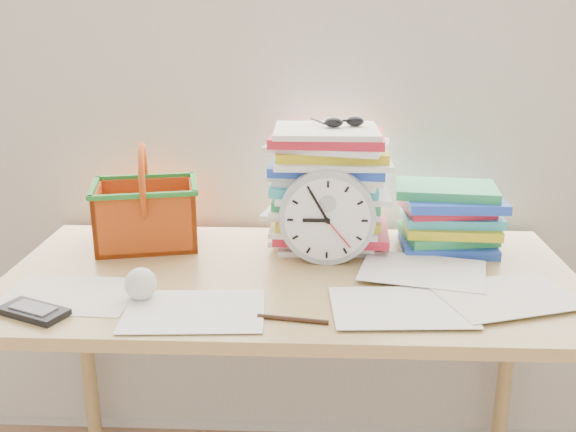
{
  "coord_description": "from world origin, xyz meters",
  "views": [
    {
      "loc": [
        0.06,
        0.14,
        1.36
      ],
      "look_at": [
        -0.01,
        1.6,
        0.9
      ],
      "focal_mm": 40.0,
      "sensor_mm": 36.0,
      "label": 1
    }
  ],
  "objects_px": {
    "paper_stack": "(328,187)",
    "calculator": "(34,311)",
    "basket": "(145,196)",
    "clock": "(327,217)",
    "book_stack": "(449,217)",
    "desk": "(290,301)"
  },
  "relations": [
    {
      "from": "paper_stack",
      "to": "clock",
      "type": "bearing_deg",
      "value": -91.14
    },
    {
      "from": "paper_stack",
      "to": "basket",
      "type": "height_order",
      "value": "paper_stack"
    },
    {
      "from": "paper_stack",
      "to": "basket",
      "type": "xyz_separation_m",
      "value": [
        -0.49,
        -0.03,
        -0.02
      ]
    },
    {
      "from": "basket",
      "to": "book_stack",
      "type": "bearing_deg",
      "value": -11.35
    },
    {
      "from": "clock",
      "to": "calculator",
      "type": "bearing_deg",
      "value": -152.07
    },
    {
      "from": "clock",
      "to": "calculator",
      "type": "distance_m",
      "value": 0.72
    },
    {
      "from": "calculator",
      "to": "paper_stack",
      "type": "bearing_deg",
      "value": 60.72
    },
    {
      "from": "book_stack",
      "to": "paper_stack",
      "type": "bearing_deg",
      "value": 178.46
    },
    {
      "from": "calculator",
      "to": "desk",
      "type": "bearing_deg",
      "value": 48.8
    },
    {
      "from": "basket",
      "to": "calculator",
      "type": "relative_size",
      "value": 1.85
    },
    {
      "from": "desk",
      "to": "book_stack",
      "type": "xyz_separation_m",
      "value": [
        0.42,
        0.21,
        0.16
      ]
    },
    {
      "from": "paper_stack",
      "to": "clock",
      "type": "xyz_separation_m",
      "value": [
        -0.0,
        -0.14,
        -0.04
      ]
    },
    {
      "from": "book_stack",
      "to": "basket",
      "type": "height_order",
      "value": "basket"
    },
    {
      "from": "clock",
      "to": "calculator",
      "type": "xyz_separation_m",
      "value": [
        -0.62,
        -0.33,
        -0.11
      ]
    },
    {
      "from": "desk",
      "to": "paper_stack",
      "type": "xyz_separation_m",
      "value": [
        0.09,
        0.22,
        0.24
      ]
    },
    {
      "from": "paper_stack",
      "to": "calculator",
      "type": "relative_size",
      "value": 2.19
    },
    {
      "from": "calculator",
      "to": "basket",
      "type": "bearing_deg",
      "value": 97.2
    },
    {
      "from": "basket",
      "to": "clock",
      "type": "bearing_deg",
      "value": -25.46
    },
    {
      "from": "clock",
      "to": "basket",
      "type": "distance_m",
      "value": 0.5
    },
    {
      "from": "basket",
      "to": "calculator",
      "type": "height_order",
      "value": "basket"
    },
    {
      "from": "desk",
      "to": "calculator",
      "type": "distance_m",
      "value": 0.6
    },
    {
      "from": "clock",
      "to": "book_stack",
      "type": "bearing_deg",
      "value": 21.28
    }
  ]
}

